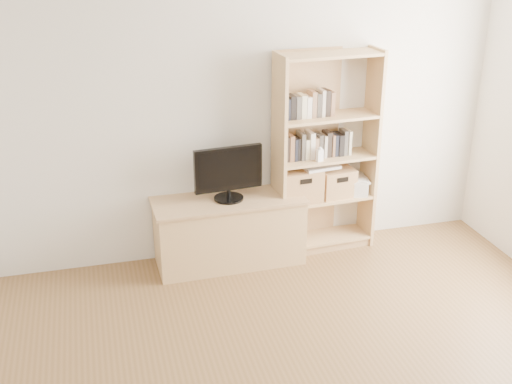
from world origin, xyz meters
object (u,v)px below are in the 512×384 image
object	(u,v)px
basket_right	(336,182)
laptop	(320,166)
television	(228,174)
bookshelf	(325,154)
baby_monitor	(320,155)
basket_left	(299,185)
tv_stand	(229,232)

from	to	relation	value
basket_right	laptop	size ratio (longest dim) A/B	0.96
television	laptop	distance (m)	0.84
television	laptop	bearing A→B (deg)	-1.46
bookshelf	baby_monitor	distance (m)	0.15
bookshelf	basket_left	distance (m)	0.35
basket_left	basket_right	size ratio (longest dim) A/B	1.15
bookshelf	baby_monitor	size ratio (longest dim) A/B	16.96
tv_stand	basket_right	world-z (taller)	basket_right
bookshelf	basket_left	world-z (taller)	bookshelf
tv_stand	basket_right	bearing A→B (deg)	3.18
baby_monitor	basket_left	bearing A→B (deg)	134.73
television	basket_left	distance (m)	0.69
bookshelf	basket_left	bearing A→B (deg)	-178.81
basket_left	tv_stand	bearing A→B (deg)	-178.90
tv_stand	baby_monitor	bearing A→B (deg)	-3.49
baby_monitor	basket_left	size ratio (longest dim) A/B	0.30
tv_stand	bookshelf	size ratio (longest dim) A/B	0.70
baby_monitor	bookshelf	bearing A→B (deg)	33.89
tv_stand	television	xyz separation A→B (m)	(0.00, 0.00, 0.55)
bookshelf	television	xyz separation A→B (m)	(-0.90, -0.08, -0.07)
tv_stand	basket_left	xyz separation A→B (m)	(0.66, 0.06, 0.36)
tv_stand	basket_left	distance (m)	0.75
baby_monitor	basket_left	world-z (taller)	baby_monitor
basket_left	laptop	distance (m)	0.24
baby_monitor	tv_stand	bearing A→B (deg)	162.92
basket_left	basket_right	xyz separation A→B (m)	(0.35, 0.02, -0.02)
baby_monitor	basket_right	world-z (taller)	baby_monitor
tv_stand	bookshelf	xyz separation A→B (m)	(0.90, 0.08, 0.62)
laptop	basket_left	bearing A→B (deg)	172.78
bookshelf	television	bearing A→B (deg)	-178.89
television	basket_left	size ratio (longest dim) A/B	1.66
basket_left	basket_right	distance (m)	0.36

